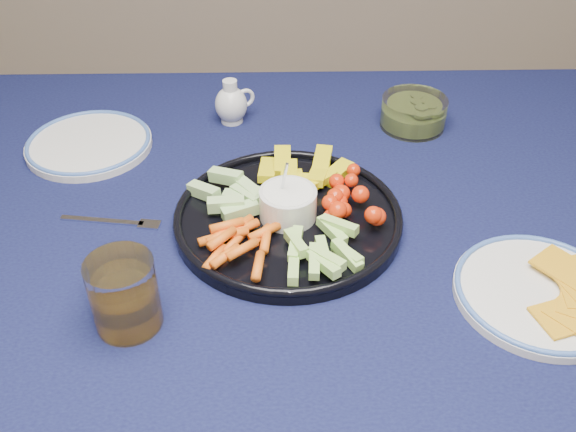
{
  "coord_description": "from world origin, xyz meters",
  "views": [
    {
      "loc": [
        0.1,
        -0.66,
        1.32
      ],
      "look_at": [
        0.11,
        0.05,
        0.76
      ],
      "focal_mm": 40.0,
      "sensor_mm": 36.0,
      "label": 1
    }
  ],
  "objects_px": {
    "dining_table": "(212,292)",
    "crudite_platter": "(286,213)",
    "pickle_bowl": "(413,114)",
    "creamer_pitcher": "(232,104)",
    "cheese_plate": "(540,291)",
    "side_plate_extra": "(89,143)",
    "juice_tumbler": "(125,298)"
  },
  "relations": [
    {
      "from": "creamer_pitcher",
      "to": "cheese_plate",
      "type": "xyz_separation_m",
      "value": [
        0.4,
        -0.44,
        -0.02
      ]
    },
    {
      "from": "cheese_plate",
      "to": "side_plate_extra",
      "type": "height_order",
      "value": "cheese_plate"
    },
    {
      "from": "dining_table",
      "to": "pickle_bowl",
      "type": "relative_size",
      "value": 14.75
    },
    {
      "from": "side_plate_extra",
      "to": "dining_table",
      "type": "bearing_deg",
      "value": -49.69
    },
    {
      "from": "creamer_pitcher",
      "to": "juice_tumbler",
      "type": "xyz_separation_m",
      "value": [
        -0.1,
        -0.47,
        0.01
      ]
    },
    {
      "from": "dining_table",
      "to": "juice_tumbler",
      "type": "distance_m",
      "value": 0.2
    },
    {
      "from": "creamer_pitcher",
      "to": "side_plate_extra",
      "type": "height_order",
      "value": "creamer_pitcher"
    },
    {
      "from": "dining_table",
      "to": "side_plate_extra",
      "type": "bearing_deg",
      "value": 130.31
    },
    {
      "from": "creamer_pitcher",
      "to": "pickle_bowl",
      "type": "height_order",
      "value": "creamer_pitcher"
    },
    {
      "from": "pickle_bowl",
      "to": "side_plate_extra",
      "type": "xyz_separation_m",
      "value": [
        -0.55,
        -0.06,
        -0.02
      ]
    },
    {
      "from": "dining_table",
      "to": "side_plate_extra",
      "type": "height_order",
      "value": "side_plate_extra"
    },
    {
      "from": "pickle_bowl",
      "to": "juice_tumbler",
      "type": "relative_size",
      "value": 1.2
    },
    {
      "from": "creamer_pitcher",
      "to": "pickle_bowl",
      "type": "bearing_deg",
      "value": -4.23
    },
    {
      "from": "crudite_platter",
      "to": "creamer_pitcher",
      "type": "height_order",
      "value": "crudite_platter"
    },
    {
      "from": "dining_table",
      "to": "cheese_plate",
      "type": "height_order",
      "value": "cheese_plate"
    },
    {
      "from": "dining_table",
      "to": "creamer_pitcher",
      "type": "distance_m",
      "value": 0.36
    },
    {
      "from": "creamer_pitcher",
      "to": "cheese_plate",
      "type": "height_order",
      "value": "creamer_pitcher"
    },
    {
      "from": "cheese_plate",
      "to": "juice_tumbler",
      "type": "height_order",
      "value": "juice_tumbler"
    },
    {
      "from": "dining_table",
      "to": "pickle_bowl",
      "type": "height_order",
      "value": "pickle_bowl"
    },
    {
      "from": "dining_table",
      "to": "crudite_platter",
      "type": "bearing_deg",
      "value": 22.79
    },
    {
      "from": "pickle_bowl",
      "to": "cheese_plate",
      "type": "xyz_separation_m",
      "value": [
        0.09,
        -0.42,
        -0.01
      ]
    },
    {
      "from": "pickle_bowl",
      "to": "dining_table",
      "type": "bearing_deg",
      "value": -136.78
    },
    {
      "from": "pickle_bowl",
      "to": "cheese_plate",
      "type": "height_order",
      "value": "pickle_bowl"
    },
    {
      "from": "dining_table",
      "to": "creamer_pitcher",
      "type": "height_order",
      "value": "creamer_pitcher"
    },
    {
      "from": "pickle_bowl",
      "to": "side_plate_extra",
      "type": "height_order",
      "value": "pickle_bowl"
    },
    {
      "from": "cheese_plate",
      "to": "dining_table",
      "type": "bearing_deg",
      "value": 165.83
    },
    {
      "from": "creamer_pitcher",
      "to": "side_plate_extra",
      "type": "distance_m",
      "value": 0.25
    },
    {
      "from": "crudite_platter",
      "to": "creamer_pitcher",
      "type": "bearing_deg",
      "value": 107.15
    },
    {
      "from": "creamer_pitcher",
      "to": "pickle_bowl",
      "type": "distance_m",
      "value": 0.32
    },
    {
      "from": "crudite_platter",
      "to": "pickle_bowl",
      "type": "height_order",
      "value": "crudite_platter"
    },
    {
      "from": "juice_tumbler",
      "to": "pickle_bowl",
      "type": "bearing_deg",
      "value": 47.33
    },
    {
      "from": "crudite_platter",
      "to": "juice_tumbler",
      "type": "height_order",
      "value": "crudite_platter"
    }
  ]
}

